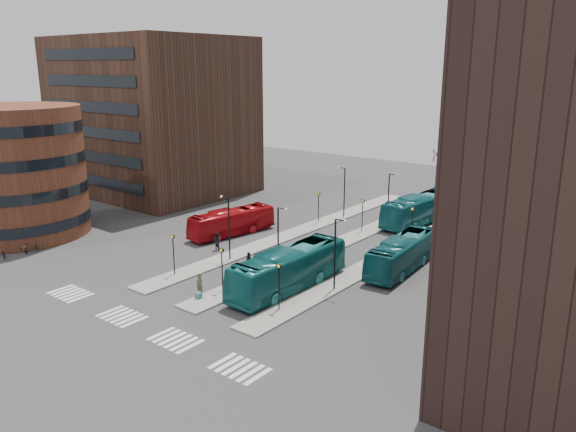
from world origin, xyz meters
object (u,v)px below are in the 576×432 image
Objects in this scene: suitcase at (199,296)px; commuter_b at (249,262)px; bicycle_mid at (24,248)px; bicycle_far at (36,246)px; traveller at (200,284)px; commuter_c at (245,271)px; commuter_a at (218,241)px; teal_bus_d at (492,211)px; teal_bus_b at (419,209)px; red_bus at (232,222)px; teal_bus_c at (403,253)px; bicycle_near at (3,254)px; teal_bus_a at (289,269)px.

suitcase is 0.32× the size of commuter_b.
bicycle_far is (0.00, 1.25, -0.13)m from bicycle_mid.
commuter_c is at bearing 82.17° from traveller.
commuter_c is at bearing 152.35° from commuter_a.
teal_bus_d reaches higher than commuter_c.
bicycle_far is at bearing -122.88° from teal_bus_b.
red_bus is at bearing 31.37° from commuter_b.
commuter_a reaches higher than bicycle_far.
teal_bus_b is 16.38m from teal_bus_c.
suitcase is at bearing -60.18° from bicycle_near.
traveller reaches higher than suitcase.
red_bus is at bearing -26.53° from bicycle_mid.
teal_bus_b is at bearing -17.92° from bicycle_near.
teal_bus_c reaches higher than bicycle_far.
teal_bus_a reaches higher than bicycle_near.
teal_bus_a is 5.45m from commuter_b.
red_bus is 5.68× the size of commuter_a.
commuter_c is at bearing -93.27° from teal_bus_b.
teal_bus_c is 20.52m from teal_bus_d.
red_bus reaches higher than bicycle_far.
teal_bus_b is 8.06× the size of bicycle_far.
red_bus reaches higher than commuter_b.
teal_bus_c reaches higher than bicycle_mid.
teal_bus_c is 5.96× the size of traveller.
bicycle_mid is (-22.23, -2.86, 0.24)m from suitcase.
teal_bus_a reaches higher than commuter_a.
teal_bus_d is 33.04m from commuter_c.
commuter_c is (-10.58, -31.29, -0.76)m from teal_bus_d.
suitcase is 0.06× the size of red_bus.
bicycle_far is at bearing 40.11° from commuter_a.
teal_bus_a is at bearing 47.39° from traveller.
teal_bus_a reaches higher than teal_bus_b.
suitcase is 18.92m from teal_bus_c.
suitcase is 0.05× the size of teal_bus_d.
red_bus is (-10.40, 14.65, 1.15)m from suitcase.
red_bus is 0.83× the size of teal_bus_b.
teal_bus_d is 6.32× the size of bicycle_mid.
commuter_b is (-1.11, 7.17, 0.63)m from suitcase.
teal_bus_b is 7.50× the size of bicycle_near.
traveller reaches higher than bicycle_far.
traveller is at bearing -72.99° from bicycle_mid.
commuter_c is (-4.30, -0.76, -0.94)m from teal_bus_a.
commuter_b is 1.04× the size of bicycle_mid.
traveller is (-4.36, -30.93, -0.80)m from teal_bus_b.
red_bus reaches higher than commuter_a.
suitcase is 22.29m from bicycle_far.
teal_bus_b is 24.70m from commuter_a.
teal_bus_a is 4.47m from commuter_c.
teal_bus_d reaches higher than teal_bus_c.
teal_bus_a is at bearing 127.32° from commuter_c.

